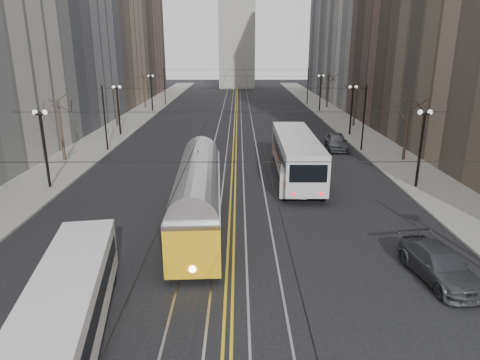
{
  "coord_description": "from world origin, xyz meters",
  "views": [
    {
      "loc": [
        0.41,
        -12.39,
        10.13
      ],
      "look_at": [
        0.49,
        10.48,
        3.0
      ],
      "focal_mm": 32.0,
      "sensor_mm": 36.0,
      "label": 1
    }
  ],
  "objects_px": {
    "streetcar": "(198,201)",
    "sedan_parked": "(439,264)",
    "sedan_grey": "(336,141)",
    "cargo_van": "(293,179)",
    "transit_bus": "(67,316)",
    "rear_bus": "(296,157)"
  },
  "relations": [
    {
      "from": "streetcar",
      "to": "sedan_parked",
      "type": "distance_m",
      "value": 12.94
    },
    {
      "from": "streetcar",
      "to": "sedan_grey",
      "type": "bearing_deg",
      "value": 55.11
    },
    {
      "from": "cargo_van",
      "to": "transit_bus",
      "type": "bearing_deg",
      "value": -113.8
    },
    {
      "from": "rear_bus",
      "to": "transit_bus",
      "type": "bearing_deg",
      "value": -116.42
    },
    {
      "from": "streetcar",
      "to": "rear_bus",
      "type": "relative_size",
      "value": 1.02
    },
    {
      "from": "rear_bus",
      "to": "sedan_parked",
      "type": "relative_size",
      "value": 2.67
    },
    {
      "from": "streetcar",
      "to": "sedan_grey",
      "type": "height_order",
      "value": "streetcar"
    },
    {
      "from": "rear_bus",
      "to": "sedan_parked",
      "type": "xyz_separation_m",
      "value": [
        4.5,
        -15.78,
        -1.01
      ]
    },
    {
      "from": "streetcar",
      "to": "sedan_grey",
      "type": "xyz_separation_m",
      "value": [
        12.43,
        19.84,
        -0.74
      ]
    },
    {
      "from": "sedan_grey",
      "to": "cargo_van",
      "type": "bearing_deg",
      "value": -109.47
    },
    {
      "from": "streetcar",
      "to": "cargo_van",
      "type": "xyz_separation_m",
      "value": [
        6.26,
        6.05,
        -0.54
      ]
    },
    {
      "from": "transit_bus",
      "to": "streetcar",
      "type": "height_order",
      "value": "streetcar"
    },
    {
      "from": "streetcar",
      "to": "rear_bus",
      "type": "xyz_separation_m",
      "value": [
        6.93,
        9.78,
        0.14
      ]
    },
    {
      "from": "streetcar",
      "to": "transit_bus",
      "type": "bearing_deg",
      "value": -111.12
    },
    {
      "from": "transit_bus",
      "to": "streetcar",
      "type": "distance_m",
      "value": 11.29
    },
    {
      "from": "rear_bus",
      "to": "sedan_grey",
      "type": "height_order",
      "value": "rear_bus"
    },
    {
      "from": "sedan_grey",
      "to": "sedan_parked",
      "type": "relative_size",
      "value": 1.0
    },
    {
      "from": "cargo_van",
      "to": "sedan_parked",
      "type": "relative_size",
      "value": 0.96
    },
    {
      "from": "rear_bus",
      "to": "sedan_grey",
      "type": "distance_m",
      "value": 11.5
    },
    {
      "from": "sedan_grey",
      "to": "streetcar",
      "type": "bearing_deg",
      "value": -117.45
    },
    {
      "from": "cargo_van",
      "to": "sedan_grey",
      "type": "relative_size",
      "value": 0.95
    },
    {
      "from": "streetcar",
      "to": "sedan_grey",
      "type": "distance_m",
      "value": 23.42
    }
  ]
}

